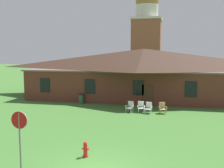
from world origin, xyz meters
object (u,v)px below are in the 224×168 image
lawn_chair_left_end (148,107)px  lawn_chair_middle (162,108)px  lawn_chair_by_porch (130,106)px  fire_hydrant (85,150)px  trash_bin (81,99)px  lawn_chair_near_door (141,107)px  stop_sign (19,128)px

lawn_chair_left_end → lawn_chair_middle: same height
lawn_chair_by_porch → lawn_chair_middle: bearing=1.1°
fire_hydrant → trash_bin: 14.21m
lawn_chair_near_door → trash_bin: size_ratio=0.98×
lawn_chair_by_porch → lawn_chair_near_door: bearing=6.6°
stop_sign → lawn_chair_middle: (5.85, 12.55, -1.39)m
stop_sign → lawn_chair_left_end: 13.29m
lawn_chair_left_end → trash_bin: 7.70m
stop_sign → lawn_chair_near_door: size_ratio=2.76×
lawn_chair_by_porch → stop_sign: bearing=-103.8°
fire_hydrant → stop_sign: bearing=-140.3°
stop_sign → lawn_chair_middle: 13.91m
lawn_chair_middle → fire_hydrant: size_ratio=1.21×
lawn_chair_middle → trash_bin: (-8.27, 2.80, -0.00)m
lawn_chair_by_porch → lawn_chair_near_door: 0.94m
stop_sign → lawn_chair_by_porch: bearing=76.2°
lawn_chair_near_door → lawn_chair_left_end: bearing=-19.6°
lawn_chair_near_door → trash_bin: bearing=156.9°
lawn_chair_by_porch → lawn_chair_left_end: bearing=-4.7°
trash_bin → fire_hydrant: bearing=-70.3°
fire_hydrant → trash_bin: size_ratio=0.81×
stop_sign → lawn_chair_by_porch: 12.94m
fire_hydrant → trash_bin: trash_bin is taller
lawn_chair_near_door → lawn_chair_left_end: same height
lawn_chair_near_door → fire_hydrant: (-1.63, -10.64, -0.12)m
lawn_chair_near_door → fire_hydrant: bearing=-98.7°
fire_hydrant → lawn_chair_near_door: bearing=81.3°
lawn_chair_left_end → lawn_chair_middle: size_ratio=1.00×
lawn_chair_left_end → lawn_chair_middle: 1.19m
lawn_chair_middle → stop_sign: bearing=-115.0°
lawn_chair_left_end → fire_hydrant: bearing=-102.5°
lawn_chair_near_door → lawn_chair_left_end: size_ratio=1.00×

